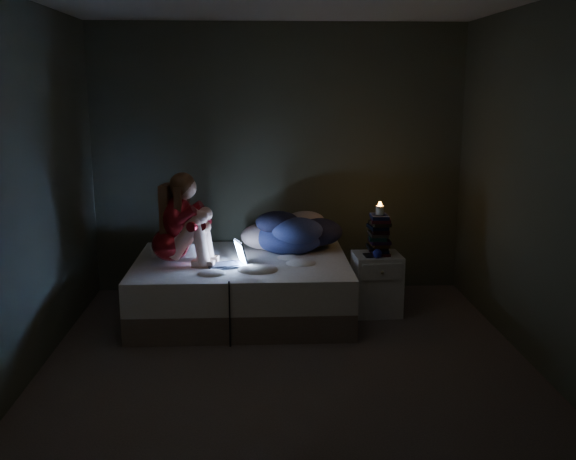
{
  "coord_description": "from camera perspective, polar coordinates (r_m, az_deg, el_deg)",
  "views": [
    {
      "loc": [
        -0.21,
        -4.48,
        2.01
      ],
      "look_at": [
        0.05,
        1.0,
        0.8
      ],
      "focal_mm": 40.88,
      "sensor_mm": 36.0,
      "label": 1
    }
  ],
  "objects": [
    {
      "name": "clothes_pile",
      "position": [
        6.02,
        0.11,
        -0.0
      ],
      "size": [
        0.69,
        0.56,
        0.4
      ],
      "primitive_type": null,
      "rotation": [
        0.0,
        0.0,
        0.04
      ],
      "color": "navy",
      "rests_on": "bed"
    },
    {
      "name": "wall_left",
      "position": [
        4.81,
        -22.15,
        3.02
      ],
      "size": [
        0.02,
        3.8,
        2.6
      ],
      "primitive_type": "cube",
      "color": "#3D4237",
      "rests_on": "ground"
    },
    {
      "name": "nightstand",
      "position": [
        5.94,
        7.71,
        -4.67
      ],
      "size": [
        0.43,
        0.38,
        0.55
      ],
      "primitive_type": "cube",
      "rotation": [
        0.0,
        0.0,
        0.05
      ],
      "color": "silver",
      "rests_on": "ground"
    },
    {
      "name": "phone",
      "position": [
        5.79,
        6.96,
        -2.21
      ],
      "size": [
        0.07,
        0.14,
        0.01
      ],
      "primitive_type": "cube",
      "rotation": [
        0.0,
        0.0,
        0.01
      ],
      "color": "black",
      "rests_on": "nightstand"
    },
    {
      "name": "woman",
      "position": [
        5.65,
        -10.27,
        1.02
      ],
      "size": [
        0.54,
        0.41,
        0.8
      ],
      "primitive_type": null,
      "rotation": [
        0.0,
        0.0,
        -0.18
      ],
      "color": "#770100",
      "rests_on": "bed"
    },
    {
      "name": "blue_orb",
      "position": [
        5.73,
        7.73,
        -2.04
      ],
      "size": [
        0.08,
        0.08,
        0.08
      ],
      "primitive_type": "sphere",
      "color": "navy",
      "rests_on": "nightstand"
    },
    {
      "name": "wall_right",
      "position": [
        4.96,
        21.37,
        3.35
      ],
      "size": [
        0.02,
        3.8,
        2.6
      ],
      "primitive_type": "cube",
      "color": "#3D4237",
      "rests_on": "ground"
    },
    {
      "name": "wall_back",
      "position": [
        6.43,
        -0.83,
        6.11
      ],
      "size": [
        3.6,
        0.02,
        2.6
      ],
      "primitive_type": "cube",
      "color": "#3D4237",
      "rests_on": "ground"
    },
    {
      "name": "floor",
      "position": [
        4.92,
        -0.03,
        -11.82
      ],
      "size": [
        3.6,
        3.8,
        0.02
      ],
      "primitive_type": "cube",
      "color": "#3E3735",
      "rests_on": "ground"
    },
    {
      "name": "candle",
      "position": [
        5.78,
        7.99,
        1.77
      ],
      "size": [
        0.07,
        0.07,
        0.08
      ],
      "primitive_type": "cylinder",
      "color": "beige",
      "rests_on": "book_stack"
    },
    {
      "name": "wall_front",
      "position": [
        2.67,
        1.89,
        -3.02
      ],
      "size": [
        3.6,
        0.02,
        2.6
      ],
      "primitive_type": "cube",
      "color": "#3D4237",
      "rests_on": "ground"
    },
    {
      "name": "pillow",
      "position": [
        6.06,
        -9.61,
        -1.44
      ],
      "size": [
        0.42,
        0.3,
        0.12
      ],
      "primitive_type": "cube",
      "color": "white",
      "rests_on": "bed"
    },
    {
      "name": "book_stack",
      "position": [
        5.83,
        7.92,
        -0.37
      ],
      "size": [
        0.19,
        0.25,
        0.36
      ],
      "primitive_type": null,
      "color": "black",
      "rests_on": "nightstand"
    },
    {
      "name": "laptop",
      "position": [
        5.55,
        -5.44,
        -2.06
      ],
      "size": [
        0.37,
        0.32,
        0.23
      ],
      "primitive_type": null,
      "rotation": [
        0.0,
        0.0,
        0.33
      ],
      "color": "black",
      "rests_on": "bed"
    },
    {
      "name": "bed",
      "position": [
        5.85,
        -4.01,
        -5.04
      ],
      "size": [
        1.86,
        1.4,
        0.51
      ],
      "primitive_type": null,
      "color": "beige",
      "rests_on": "ground"
    }
  ]
}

